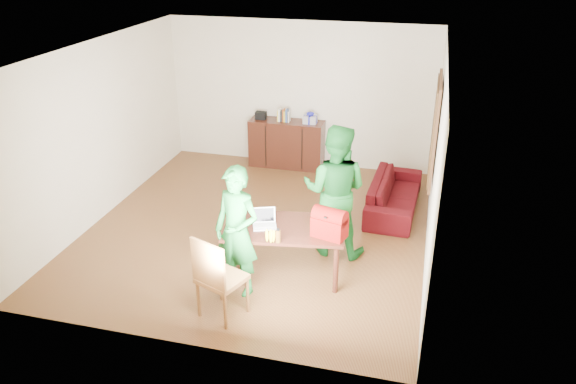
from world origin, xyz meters
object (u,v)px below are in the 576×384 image
(laptop, at_px, (265,224))
(sofa, at_px, (394,194))
(chair, at_px, (222,292))
(person_near, at_px, (237,232))
(person_far, at_px, (335,191))
(red_bag, at_px, (329,225))
(bottle, at_px, (278,236))
(table, at_px, (284,232))

(laptop, xyz_separation_m, sofa, (1.48, 2.34, -0.49))
(chair, relative_size, person_near, 0.64)
(person_far, bearing_deg, red_bag, 99.53)
(red_bag, distance_m, sofa, 2.53)
(chair, xyz_separation_m, sofa, (1.73, 3.28, -0.04))
(laptop, bearing_deg, chair, -124.99)
(person_far, relative_size, red_bag, 4.54)
(person_far, bearing_deg, bottle, 71.01)
(chair, height_order, laptop, chair)
(person_far, distance_m, red_bag, 0.87)
(bottle, bearing_deg, person_far, 67.29)
(red_bag, bearing_deg, laptop, -166.10)
(laptop, distance_m, sofa, 2.81)
(chair, xyz_separation_m, bottle, (0.52, 0.62, 0.49))
(table, distance_m, bottle, 0.44)
(sofa, bearing_deg, chair, 155.08)
(chair, xyz_separation_m, red_bag, (1.09, 0.91, 0.55))
(table, xyz_separation_m, person_far, (0.51, 0.76, 0.31))
(person_near, bearing_deg, table, 62.62)
(person_far, distance_m, laptop, 1.13)
(chair, bearing_deg, laptop, 96.66)
(person_near, bearing_deg, red_bag, 36.10)
(table, bearing_deg, laptop, -171.85)
(laptop, xyz_separation_m, red_bag, (0.84, -0.03, 0.11))
(person_far, bearing_deg, chair, 64.31)
(table, height_order, bottle, bottle)
(chair, relative_size, bottle, 5.74)
(chair, height_order, person_near, person_near)
(table, xyz_separation_m, bottle, (0.03, -0.40, 0.18))
(bottle, distance_m, red_bag, 0.65)
(person_near, distance_m, person_far, 1.58)
(person_far, height_order, bottle, person_far)
(sofa, bearing_deg, red_bag, 167.67)
(red_bag, bearing_deg, chair, -124.04)
(table, xyz_separation_m, sofa, (1.24, 2.27, -0.36))
(person_near, relative_size, red_bag, 4.06)
(chair, bearing_deg, person_near, 108.87)
(table, bearing_deg, sofa, 52.54)
(person_far, distance_m, sofa, 1.81)
(laptop, relative_size, sofa, 0.19)
(person_near, bearing_deg, person_far, 68.15)
(chair, bearing_deg, person_far, 82.01)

